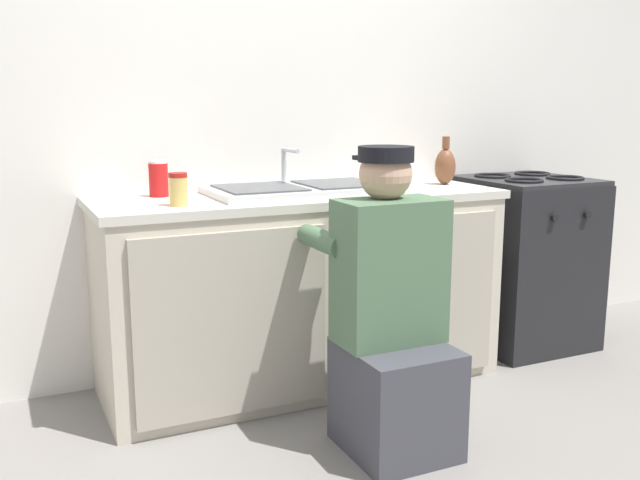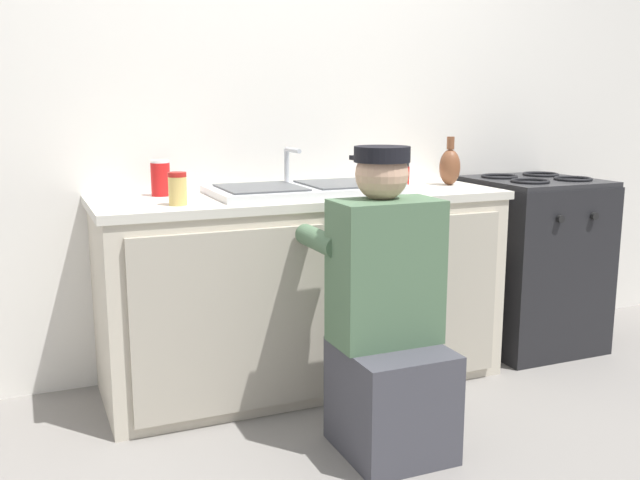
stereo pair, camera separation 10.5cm
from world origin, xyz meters
name	(u,v)px [view 2 (the right image)]	position (x,y,z in m)	size (l,w,h in m)	color
ground_plane	(329,405)	(0.00, 0.00, 0.00)	(12.00, 12.00, 0.00)	gray
back_wall	(274,103)	(0.00, 0.65, 1.25)	(6.00, 0.10, 2.50)	silver
counter_cabinet	(303,293)	(0.00, 0.29, 0.41)	(1.76, 0.62, 0.83)	beige
countertop	(302,197)	(0.00, 0.30, 0.85)	(1.80, 0.62, 0.04)	beige
sink_double_basin	(302,189)	(0.00, 0.30, 0.88)	(0.80, 0.44, 0.19)	silver
stove_range	(531,262)	(1.27, 0.30, 0.44)	(0.59, 0.62, 0.89)	black
plumber_person	(387,327)	(0.04, -0.41, 0.46)	(0.42, 0.61, 1.10)	#3F3F47
water_glass	(401,178)	(0.47, 0.27, 0.91)	(0.06, 0.06, 0.10)	#ADC6CC
soda_cup_red	(161,178)	(-0.58, 0.45, 0.94)	(0.08, 0.08, 0.15)	red
vase_decorative	(450,166)	(0.77, 0.31, 0.95)	(0.10, 0.10, 0.23)	brown
spice_bottle_red	(405,174)	(0.58, 0.42, 0.91)	(0.04, 0.04, 0.10)	red
condiment_jar	(178,189)	(-0.58, 0.15, 0.93)	(0.07, 0.07, 0.13)	#DBB760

